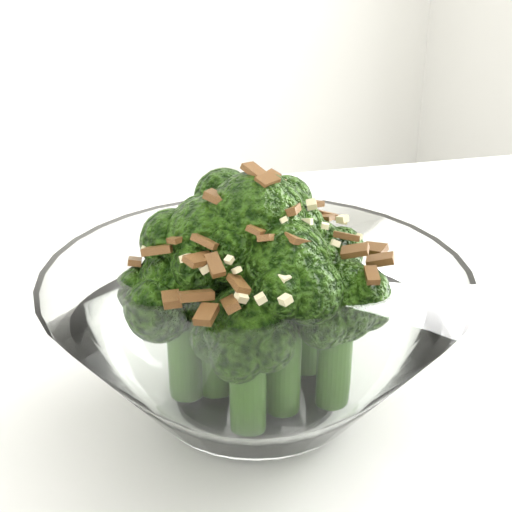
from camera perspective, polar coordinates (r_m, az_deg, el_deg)
table at (r=0.60m, az=16.22°, el=-12.60°), size 1.40×1.16×0.75m
broccoli_dish at (r=0.46m, az=-0.02°, el=-4.88°), size 0.24×0.24×0.16m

